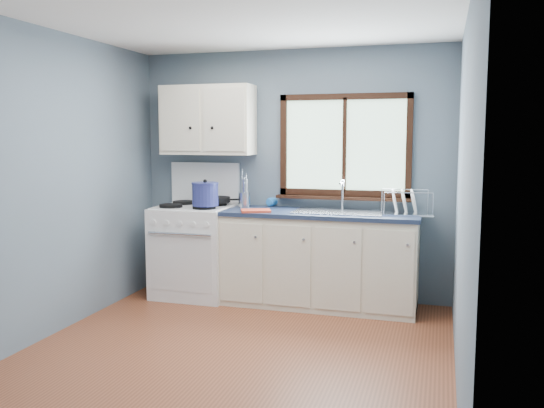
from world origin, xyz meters
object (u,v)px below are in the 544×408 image
(dish_rack, at_px, (405,208))
(gas_range, at_px, (195,248))
(stockpot, at_px, (205,194))
(sink, at_px, (339,219))
(skillet, at_px, (217,200))
(utensil_crock, at_px, (244,200))
(thermos, at_px, (245,193))
(base_cabinets, at_px, (320,264))

(dish_rack, bearing_deg, gas_range, 172.57)
(stockpot, bearing_deg, gas_range, 139.86)
(sink, distance_m, skillet, 1.30)
(gas_range, distance_m, skillet, 0.55)
(stockpot, distance_m, dish_rack, 1.92)
(gas_range, distance_m, stockpot, 0.64)
(sink, xyz_separation_m, utensil_crock, (-0.98, 0.10, 0.14))
(gas_range, xyz_separation_m, thermos, (0.50, 0.15, 0.57))
(base_cabinets, xyz_separation_m, skillet, (-1.11, 0.12, 0.58))
(gas_range, xyz_separation_m, stockpot, (0.20, -0.17, 0.58))
(gas_range, xyz_separation_m, base_cabinets, (1.31, 0.02, -0.08))
(gas_range, bearing_deg, sink, 0.71)
(base_cabinets, relative_size, thermos, 6.49)
(gas_range, relative_size, skillet, 3.09)
(skillet, bearing_deg, utensil_crock, -22.47)
(gas_range, height_order, stockpot, gas_range)
(sink, bearing_deg, gas_range, -179.29)
(dish_rack, bearing_deg, skillet, 168.57)
(sink, height_order, thermos, sink)
(skillet, distance_m, thermos, 0.31)
(stockpot, distance_m, utensil_crock, 0.43)
(gas_range, distance_m, utensil_crock, 0.72)
(dish_rack, bearing_deg, stockpot, 177.72)
(base_cabinets, height_order, stockpot, stockpot)
(stockpot, relative_size, thermos, 0.94)
(skillet, xyz_separation_m, stockpot, (-0.00, -0.30, 0.09))
(sink, height_order, dish_rack, sink)
(base_cabinets, bearing_deg, stockpot, -170.54)
(gas_range, height_order, sink, gas_range)
(base_cabinets, relative_size, skillet, 4.20)
(utensil_crock, height_order, dish_rack, utensil_crock)
(base_cabinets, bearing_deg, gas_range, -179.18)
(skillet, bearing_deg, base_cabinets, -25.74)
(skillet, bearing_deg, gas_range, -164.43)
(sink, height_order, utensil_crock, utensil_crock)
(sink, bearing_deg, dish_rack, 4.24)
(sink, bearing_deg, stockpot, -171.86)
(utensil_crock, xyz_separation_m, thermos, (-0.00, 0.03, 0.06))
(skillet, height_order, utensil_crock, utensil_crock)
(sink, bearing_deg, utensil_crock, 173.91)
(thermos, height_order, dish_rack, thermos)
(skillet, distance_m, utensil_crock, 0.30)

